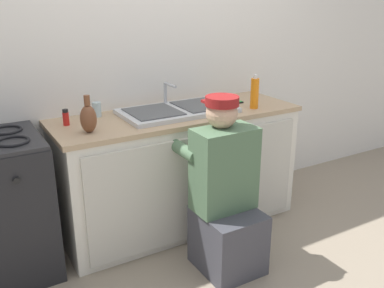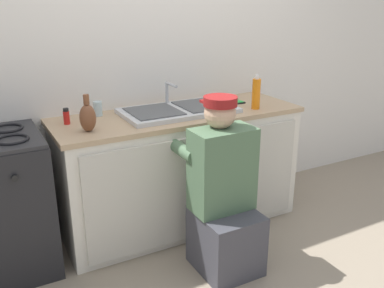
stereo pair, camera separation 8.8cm
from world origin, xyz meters
The scene contains 11 objects.
ground_plane centered at (0.00, 0.00, 0.00)m, with size 12.00×12.00×0.00m, color gray.
back_wall centered at (0.00, 0.65, 1.25)m, with size 6.00×0.10×2.50m, color silver.
counter_cabinet centered at (0.00, 0.29, 0.42)m, with size 1.74×0.62×0.84m.
countertop centered at (0.00, 0.30, 0.85)m, with size 1.78×0.62×0.03m, color tan.
sink_double_basin centered at (0.00, 0.30, 0.89)m, with size 0.80×0.44×0.19m.
plumber_person centered at (-0.01, -0.33, 0.46)m, with size 0.42×0.61×1.10m.
soap_bottle_orange centered at (0.54, 0.13, 0.98)m, with size 0.06×0.06×0.25m.
water_glass centered at (-0.52, 0.49, 0.92)m, with size 0.06×0.06×0.10m.
vase_decorative centered at (-0.68, 0.18, 0.96)m, with size 0.10×0.10×0.23m.
spice_bottle_red centered at (-0.76, 0.39, 0.92)m, with size 0.04×0.04×0.10m.
cell_phone centered at (0.54, 0.36, 0.88)m, with size 0.07×0.14×0.01m.
Camera 1 is at (-1.39, -2.28, 1.67)m, focal length 40.00 mm.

